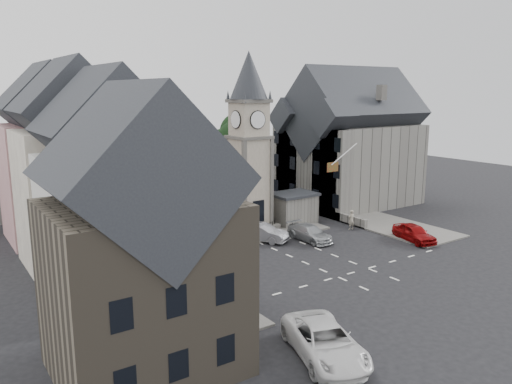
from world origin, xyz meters
TOP-DOWN VIEW (x-y plane):
  - ground at (0.00, 0.00)m, footprint 120.00×120.00m
  - pavement_west at (-12.50, 6.00)m, footprint 6.00×30.00m
  - pavement_east at (12.00, 8.00)m, footprint 6.00×26.00m
  - central_island at (1.50, 8.00)m, footprint 10.00×8.00m
  - road_markings at (0.00, -5.50)m, footprint 20.00×8.00m
  - clock_tower at (0.00, 7.99)m, footprint 4.86×4.86m
  - stone_shelter at (4.80, 7.50)m, footprint 4.30×3.30m
  - town_tree at (2.00, 13.00)m, footprint 7.20×7.20m
  - warning_sign_post at (-3.20, 5.43)m, footprint 0.70×0.19m
  - terrace_pink at (-15.50, 16.00)m, footprint 8.10×7.60m
  - terrace_cream at (-15.50, 8.00)m, footprint 8.10×7.60m
  - terrace_tudor at (-15.50, 0.00)m, footprint 8.10×7.60m
  - building_sw_stone at (-17.00, -9.00)m, footprint 8.60×7.60m
  - backdrop_west at (-12.00, 28.00)m, footprint 20.00×10.00m
  - east_building at (15.59, 11.00)m, footprint 14.40×11.40m
  - east_boundary_wall at (9.20, 10.00)m, footprint 0.40×16.00m
  - flagpole at (8.00, 4.00)m, footprint 3.68×0.10m
  - car_west_blue at (-11.50, -6.00)m, footprint 3.77×1.77m
  - car_west_silver at (-9.98, -0.51)m, footprint 4.23×2.20m
  - car_west_grey at (-11.50, 8.00)m, footprint 6.19×4.94m
  - car_island_silver at (-1.00, 4.50)m, footprint 3.66×4.83m
  - car_island_east at (2.50, 2.25)m, footprint 2.01×4.73m
  - car_east_red at (9.81, -3.00)m, footprint 2.71×4.71m
  - van_sw_white at (-9.50, -13.04)m, footprint 4.53×6.60m
  - pedestrian at (8.00, 2.77)m, footprint 0.70×0.47m

SIDE VIEW (x-z plane):
  - ground at x=0.00m, z-range 0.00..0.00m
  - road_markings at x=0.00m, z-range 0.00..0.01m
  - pavement_west at x=-12.50m, z-range 0.00..0.14m
  - pavement_east at x=12.00m, z-range 0.00..0.14m
  - central_island at x=1.50m, z-range 0.00..0.16m
  - east_boundary_wall at x=9.20m, z-range 0.00..0.90m
  - car_west_blue at x=-11.50m, z-range 0.00..1.25m
  - car_west_silver at x=-9.98m, z-range 0.00..1.33m
  - car_island_east at x=2.50m, z-range 0.00..1.36m
  - car_east_red at x=9.81m, z-range 0.00..1.51m
  - car_island_silver at x=-1.00m, z-range 0.00..1.52m
  - car_west_grey at x=-11.50m, z-range 0.00..1.56m
  - van_sw_white at x=-9.50m, z-range 0.00..1.68m
  - pedestrian at x=8.00m, z-range 0.00..1.87m
  - stone_shelter at x=4.80m, z-range 0.01..3.09m
  - warning_sign_post at x=-3.20m, z-range 0.60..3.45m
  - backdrop_west at x=-12.00m, z-range 0.00..8.00m
  - building_sw_stone at x=-17.00m, z-range 0.15..10.55m
  - terrace_tudor at x=-15.50m, z-range 0.19..12.19m
  - east_building at x=15.59m, z-range -0.04..12.56m
  - terrace_pink at x=-15.50m, z-range 0.18..12.98m
  - terrace_cream at x=-15.50m, z-range 0.18..12.98m
  - town_tree at x=2.00m, z-range 1.57..12.37m
  - flagpole at x=8.00m, z-range 5.63..8.37m
  - clock_tower at x=0.00m, z-range 0.00..16.25m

